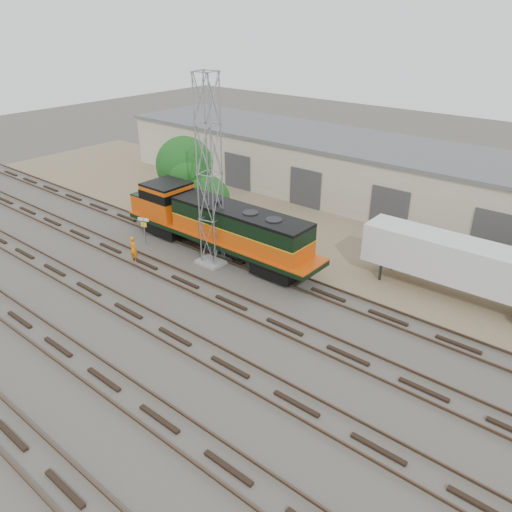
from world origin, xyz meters
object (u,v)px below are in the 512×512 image
Objects in this scene: signal_tower at (210,177)px; locomotive at (216,224)px; semi_trailer at (466,265)px; worker at (133,249)px.

locomotive is at bearing 123.58° from signal_tower.
signal_tower is at bearing -158.86° from semi_trailer.
signal_tower is 6.84× the size of worker.
semi_trailer reaches higher than worker.
locomotive reaches higher than semi_trailer.
signal_tower is 1.05× the size of semi_trailer.
semi_trailer is at bearing -154.79° from worker.
semi_trailer is (19.44, 9.40, 1.38)m from worker.
locomotive reaches higher than worker.
semi_trailer is at bearing 17.07° from locomotive.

